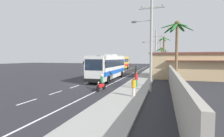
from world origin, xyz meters
The scene contains 20 objects.
ground_plane centered at (0.00, 0.00, 0.00)m, with size 160.00×160.00×0.00m, color #28282D.
sidewalk_kerb centered at (6.80, 10.00, 0.07)m, with size 3.20×90.00×0.14m, color #999993.
lane_markings centered at (2.07, 14.51, 0.00)m, with size 3.57×71.00×0.01m.
boundary_wall centered at (10.60, 14.00, 1.14)m, with size 0.24×60.00×2.28m, color #9E998E.
coach_bus_foreground centered at (1.67, 5.22, 2.02)m, with size 3.02×12.16×3.88m.
coach_bus_far_lane centered at (-1.95, 27.45, 2.05)m, with size 3.10×11.45×3.94m.
motorcycle_beside_bus centered at (3.74, -3.45, 0.67)m, with size 0.56×1.96×1.64m.
motorcycle_trailing centered at (4.39, 14.58, 0.66)m, with size 0.56×1.96×1.62m.
pedestrian_near_kerb centered at (6.94, -1.13, 1.00)m, with size 0.36×0.36×1.65m.
pedestrian_midwalk centered at (7.45, -5.82, 0.95)m, with size 0.36×0.36×1.56m.
pedestrian_far_walk centered at (7.73, 18.85, 1.03)m, with size 0.36×0.36×1.71m.
utility_pole_nearest centered at (8.53, -2.72, 5.02)m, with size 3.10×0.24×9.44m.
utility_pole_mid centered at (8.22, 13.58, 4.58)m, with size 3.77×0.24×8.49m.
utility_pole_far centered at (8.87, 29.89, 4.68)m, with size 2.21×0.24×8.95m.
utility_pole_distant centered at (8.56, 46.20, 5.20)m, with size 3.03×0.24×9.79m.
palm_nearest centered at (9.26, 23.53, 4.52)m, with size 3.59×3.63×5.89m.
palm_second centered at (9.74, 16.31, 4.87)m, with size 2.49×2.57×7.61m.
palm_third centered at (10.96, -1.26, 5.14)m, with size 3.18×3.02×6.99m.
palm_fourth centered at (10.71, 31.65, 3.48)m, with size 3.06×3.16×4.87m.
roadside_building centered at (15.20, 10.63, 2.08)m, with size 15.27×7.92×4.14m.
Camera 1 is at (9.78, -19.53, 3.29)m, focal length 27.24 mm.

